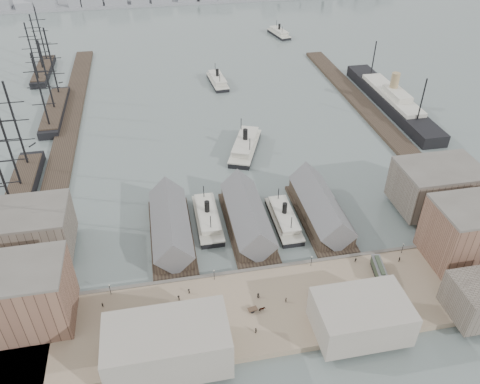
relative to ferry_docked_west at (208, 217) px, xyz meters
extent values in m
plane|color=slate|center=(13.00, -22.31, -2.27)|extent=(900.00, 900.00, 0.00)
cube|color=gray|center=(13.00, -42.31, -1.27)|extent=(180.00, 30.00, 2.00)
cube|color=#59544C|center=(13.00, -27.51, -1.12)|extent=(180.00, 1.20, 2.30)
cube|color=#2D231C|center=(-55.00, 77.69, -1.47)|extent=(10.00, 220.00, 1.60)
cube|color=#2D231C|center=(91.00, 67.69, -1.47)|extent=(10.00, 180.00, 1.60)
cube|color=#2D231C|center=(-13.00, -6.31, -1.67)|extent=(14.00, 42.00, 1.20)
cube|color=#2D231C|center=(-13.00, -5.31, 1.43)|extent=(12.00, 36.00, 5.00)
cube|color=#59595B|center=(-13.00, -5.31, 4.03)|extent=(12.60, 37.00, 12.60)
cube|color=#2D231C|center=(13.00, -6.31, -1.67)|extent=(14.00, 42.00, 1.20)
cube|color=#2D231C|center=(13.00, -5.31, 1.43)|extent=(12.00, 36.00, 5.00)
cube|color=#59595B|center=(13.00, -5.31, 4.03)|extent=(12.60, 37.00, 12.60)
cube|color=#2D231C|center=(39.00, -6.31, -1.67)|extent=(14.00, 42.00, 1.20)
cube|color=#2D231C|center=(39.00, -5.31, 1.43)|extent=(12.00, 36.00, 5.00)
cube|color=#59595B|center=(39.00, -5.31, 4.03)|extent=(12.60, 37.00, 12.60)
cube|color=brown|center=(-57.00, -34.31, 8.73)|extent=(32.00, 18.00, 18.00)
cube|color=#60564C|center=(-57.00, -4.31, 6.73)|extent=(26.00, 20.00, 14.00)
cube|color=brown|center=(79.00, -34.31, 9.23)|extent=(30.00, 18.00, 19.00)
cube|color=#60564C|center=(81.00, -7.31, 7.23)|extent=(28.00, 20.00, 15.00)
cube|color=gray|center=(33.00, -54.31, 4.73)|extent=(24.00, 16.00, 10.00)
cube|color=gray|center=(-17.00, -54.31, 5.73)|extent=(30.00, 16.00, 12.00)
cylinder|color=black|center=(-32.00, -29.31, 1.53)|extent=(0.16, 0.16, 3.60)
sphere|color=beige|center=(-32.00, -29.31, 3.43)|extent=(0.44, 0.44, 0.44)
cylinder|color=black|center=(-2.00, -29.31, 1.53)|extent=(0.16, 0.16, 3.60)
sphere|color=beige|center=(-2.00, -29.31, 3.43)|extent=(0.44, 0.44, 0.44)
cylinder|color=black|center=(28.00, -29.31, 1.53)|extent=(0.16, 0.16, 3.60)
sphere|color=beige|center=(28.00, -29.31, 3.43)|extent=(0.44, 0.44, 0.44)
cylinder|color=black|center=(58.00, -29.31, 1.53)|extent=(0.16, 0.16, 3.60)
sphere|color=beige|center=(58.00, -29.31, 3.43)|extent=(0.44, 0.44, 0.44)
cube|color=gray|center=(-110.57, 307.69, 1.35)|extent=(14.71, 14.00, 7.23)
cube|color=gray|center=(-94.98, 307.69, 4.35)|extent=(17.63, 14.00, 13.23)
cube|color=gray|center=(-70.49, 307.69, 4.52)|extent=(10.74, 14.00, 13.58)
cube|color=gray|center=(-56.86, 307.69, 2.05)|extent=(18.06, 14.00, 8.64)
cube|color=black|center=(0.00, 0.00, -1.40)|extent=(7.74, 27.09, 1.74)
cube|color=beige|center=(0.00, 0.00, -0.14)|extent=(8.13, 27.09, 0.48)
cube|color=beige|center=(0.00, 0.00, 1.22)|extent=(6.29, 19.35, 2.13)
cube|color=beige|center=(0.00, 0.00, 2.57)|extent=(6.77, 21.29, 0.39)
cylinder|color=black|center=(0.00, 0.00, 4.70)|extent=(1.74, 1.74, 4.35)
cylinder|color=black|center=(0.00, 8.71, 4.51)|extent=(0.29, 0.29, 5.81)
cylinder|color=black|center=(0.00, -8.71, 4.51)|extent=(0.29, 0.29, 5.81)
cube|color=black|center=(26.00, -5.46, -1.44)|extent=(7.33, 25.67, 1.65)
cube|color=beige|center=(26.00, -5.46, -0.25)|extent=(7.70, 25.67, 0.46)
cube|color=beige|center=(26.00, -5.46, 1.03)|extent=(5.96, 18.33, 2.02)
cube|color=beige|center=(26.00, -5.46, 2.32)|extent=(6.42, 20.17, 0.37)
cylinder|color=black|center=(26.00, -5.46, 4.33)|extent=(1.65, 1.65, 4.13)
cylinder|color=black|center=(26.00, 2.79, 4.15)|extent=(0.28, 0.28, 5.50)
cylinder|color=black|center=(26.00, -13.71, 4.15)|extent=(0.28, 0.28, 5.50)
cube|color=black|center=(22.76, 45.93, -1.27)|extent=(19.79, 32.03, 1.99)
cube|color=beige|center=(22.76, 45.93, 0.17)|extent=(20.20, 32.19, 0.55)
cube|color=beige|center=(22.76, 45.93, 1.71)|extent=(14.94, 23.20, 2.43)
cube|color=beige|center=(22.76, 45.93, 3.26)|extent=(16.29, 25.46, 0.44)
cylinder|color=black|center=(22.76, 45.93, 5.70)|extent=(1.99, 1.99, 4.98)
cylinder|color=black|center=(22.76, 55.88, 5.47)|extent=(0.33, 0.33, 6.64)
cylinder|color=black|center=(22.76, 35.97, 5.47)|extent=(0.33, 0.33, 6.64)
cube|color=black|center=(22.32, 121.56, -1.44)|extent=(9.26, 26.20, 1.65)
cube|color=beige|center=(22.32, 121.56, -0.25)|extent=(9.63, 26.23, 0.46)
cube|color=beige|center=(22.32, 121.56, 1.04)|extent=(7.34, 18.77, 2.02)
cube|color=beige|center=(22.32, 121.56, 2.33)|extent=(7.93, 20.63, 0.37)
cylinder|color=black|center=(22.32, 121.56, 4.35)|extent=(1.65, 1.65, 4.13)
cylinder|color=black|center=(22.32, 129.83, 4.16)|extent=(0.28, 0.28, 5.51)
cylinder|color=black|center=(22.32, 113.29, 4.16)|extent=(0.28, 0.28, 5.51)
cube|color=black|center=(79.10, 200.33, -1.47)|extent=(11.82, 25.69, 1.59)
cube|color=beige|center=(79.10, 200.33, -0.32)|extent=(12.16, 25.76, 0.44)
cube|color=beige|center=(79.10, 200.33, 0.92)|extent=(9.12, 18.49, 1.95)
cube|color=beige|center=(79.10, 200.33, 2.16)|extent=(9.90, 20.31, 0.35)
cylinder|color=black|center=(79.10, 200.33, 4.10)|extent=(1.59, 1.59, 3.98)
cylinder|color=black|center=(79.10, 208.29, 3.93)|extent=(0.27, 0.27, 5.31)
cylinder|color=black|center=(79.10, 192.36, 3.93)|extent=(0.27, 0.27, 5.31)
cube|color=black|center=(-66.58, 23.70, -0.38)|extent=(9.42, 64.93, 3.77)
cube|color=#2D231C|center=(-66.58, 23.70, 1.82)|extent=(8.90, 58.43, 0.63)
cylinder|color=black|center=(-66.58, 31.28, 18.68)|extent=(0.84, 0.84, 35.60)
cylinder|color=black|center=(-66.58, 46.43, 18.68)|extent=(0.84, 0.84, 35.60)
cube|color=black|center=(-62.63, 98.39, -0.45)|extent=(9.10, 52.60, 3.64)
cube|color=#2D231C|center=(-62.63, 98.39, 1.68)|extent=(8.60, 47.34, 0.61)
cylinder|color=black|center=(-62.63, 79.98, 17.96)|extent=(0.81, 0.81, 34.39)
cylinder|color=black|center=(-62.63, 98.39, 17.96)|extent=(0.81, 0.81, 34.39)
cylinder|color=black|center=(-62.63, 116.80, 17.96)|extent=(0.81, 0.81, 34.39)
cube|color=black|center=(-76.24, 156.31, -0.60)|extent=(8.32, 46.25, 3.33)
cube|color=#2D231C|center=(-76.24, 156.31, 1.34)|extent=(7.86, 41.62, 0.55)
cylinder|color=black|center=(-76.24, 140.12, 16.23)|extent=(0.74, 0.74, 31.45)
cylinder|color=black|center=(-76.24, 156.31, 16.23)|extent=(0.74, 0.74, 31.45)
cylinder|color=black|center=(-76.24, 172.50, 16.23)|extent=(0.74, 0.74, 31.45)
cube|color=black|center=(105.00, 75.82, 0.54)|extent=(12.16, 88.88, 5.61)
cube|color=beige|center=(105.00, 75.82, 4.28)|extent=(10.29, 51.46, 1.87)
cube|color=beige|center=(105.00, 71.14, 6.62)|extent=(7.48, 18.71, 2.81)
cylinder|color=tan|center=(105.00, 75.82, 10.83)|extent=(4.12, 4.12, 9.36)
cube|color=black|center=(46.65, -36.68, 0.12)|extent=(3.85, 9.56, 0.78)
cube|color=#2D3929|center=(46.65, -36.68, 1.79)|extent=(4.02, 10.06, 2.55)
cube|color=#59595B|center=(46.65, -36.68, 3.21)|extent=(4.28, 10.48, 0.29)
imported|color=black|center=(-26.02, -40.53, 0.51)|extent=(1.50, 1.36, 1.55)
cube|color=#3F2D21|center=(-28.61, -40.30, 0.63)|extent=(2.72, 1.72, 0.25)
cylinder|color=black|center=(-28.67, -41.00, 0.28)|extent=(1.10, 0.17, 1.10)
cylinder|color=black|center=(-28.55, -39.61, 0.28)|extent=(1.10, 0.17, 1.10)
imported|color=black|center=(9.18, -43.63, 0.47)|extent=(1.85, 1.06, 1.47)
cube|color=#3F2D21|center=(6.61, -43.22, 0.63)|extent=(2.81, 1.89, 0.25)
cylinder|color=black|center=(6.50, -43.91, 0.28)|extent=(1.10, 0.25, 1.10)
cylinder|color=black|center=(6.72, -42.53, 0.28)|extent=(1.10, 0.25, 1.10)
imported|color=black|center=(27.61, -40.52, 0.54)|extent=(1.75, 1.91, 1.62)
cube|color=#3F2D21|center=(25.10, -41.19, 0.63)|extent=(2.90, 2.12, 0.25)
cylinder|color=black|center=(25.28, -41.87, 0.28)|extent=(1.08, 0.36, 1.10)
cylinder|color=black|center=(24.91, -40.52, 0.28)|extent=(1.08, 0.36, 1.10)
imported|color=black|center=(-34.09, -33.70, 0.55)|extent=(0.72, 0.64, 1.63)
imported|color=black|center=(-30.26, -45.71, 0.61)|extent=(0.95, 1.05, 1.75)
imported|color=black|center=(-13.06, -35.25, 0.63)|extent=(1.06, 1.33, 1.79)
imported|color=black|center=(5.95, -50.27, 0.65)|extent=(0.60, 1.13, 1.83)
imported|color=black|center=(9.23, -38.63, 0.62)|extent=(0.96, 1.03, 1.77)
imported|color=black|center=(16.52, -41.71, 0.59)|extent=(0.46, 0.63, 1.71)
imported|color=black|center=(42.07, -30.43, 0.59)|extent=(0.97, 0.85, 1.71)
imported|color=black|center=(36.95, -49.68, 0.56)|extent=(0.74, 1.13, 1.65)
imported|color=black|center=(55.51, -32.60, 0.60)|extent=(0.52, 1.05, 1.73)
imported|color=black|center=(65.86, -44.34, 0.54)|extent=(0.79, 0.52, 1.61)
imported|color=black|center=(-9.97, -33.29, 0.59)|extent=(1.14, 1.27, 1.71)
imported|color=black|center=(67.68, -45.05, 0.53)|extent=(1.19, 1.01, 1.60)
camera|label=1|loc=(-13.23, -126.79, 101.78)|focal=35.00mm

